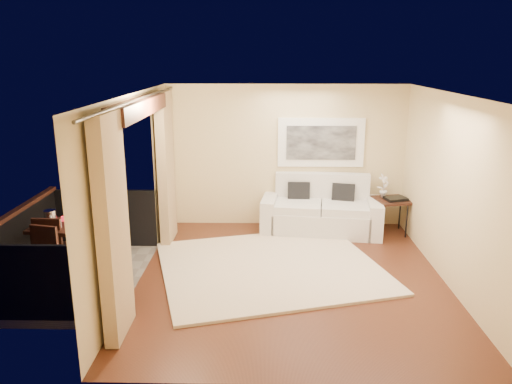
{
  "coord_description": "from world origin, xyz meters",
  "views": [
    {
      "loc": [
        -0.39,
        -6.84,
        3.22
      ],
      "look_at": [
        -0.54,
        1.01,
        1.05
      ],
      "focal_mm": 35.0,
      "sensor_mm": 36.0,
      "label": 1
    }
  ],
  "objects_px": {
    "sofa": "(321,212)",
    "ice_bucket": "(50,217)",
    "side_table": "(391,202)",
    "bistro_table": "(58,230)",
    "balcony_chair_near": "(42,255)",
    "balcony_chair_far": "(51,243)",
    "orchid": "(384,186)"
  },
  "relations": [
    {
      "from": "side_table",
      "to": "bistro_table",
      "type": "bearing_deg",
      "value": -160.1
    },
    {
      "from": "side_table",
      "to": "balcony_chair_near",
      "type": "distance_m",
      "value": 5.95
    },
    {
      "from": "orchid",
      "to": "bistro_table",
      "type": "xyz_separation_m",
      "value": [
        -5.25,
        -2.07,
        -0.15
      ]
    },
    {
      "from": "bistro_table",
      "to": "balcony_chair_far",
      "type": "distance_m",
      "value": 0.22
    },
    {
      "from": "orchid",
      "to": "side_table",
      "type": "bearing_deg",
      "value": -43.72
    },
    {
      "from": "orchid",
      "to": "balcony_chair_near",
      "type": "xyz_separation_m",
      "value": [
        -5.27,
        -2.61,
        -0.33
      ]
    },
    {
      "from": "bistro_table",
      "to": "balcony_chair_far",
      "type": "height_order",
      "value": "balcony_chair_far"
    },
    {
      "from": "side_table",
      "to": "orchid",
      "type": "xyz_separation_m",
      "value": [
        -0.13,
        0.13,
        0.28
      ]
    },
    {
      "from": "balcony_chair_near",
      "to": "ice_bucket",
      "type": "relative_size",
      "value": 4.72
    },
    {
      "from": "balcony_chair_far",
      "to": "balcony_chair_near",
      "type": "bearing_deg",
      "value": 98.45
    },
    {
      "from": "bistro_table",
      "to": "balcony_chair_near",
      "type": "distance_m",
      "value": 0.57
    },
    {
      "from": "balcony_chair_far",
      "to": "orchid",
      "type": "bearing_deg",
      "value": -154.58
    },
    {
      "from": "sofa",
      "to": "bistro_table",
      "type": "height_order",
      "value": "sofa"
    },
    {
      "from": "balcony_chair_far",
      "to": "balcony_chair_near",
      "type": "xyz_separation_m",
      "value": [
        0.04,
        -0.41,
        -0.02
      ]
    },
    {
      "from": "side_table",
      "to": "ice_bucket",
      "type": "xyz_separation_m",
      "value": [
        -5.5,
        -1.89,
        0.3
      ]
    },
    {
      "from": "sofa",
      "to": "side_table",
      "type": "height_order",
      "value": "sofa"
    },
    {
      "from": "side_table",
      "to": "ice_bucket",
      "type": "height_order",
      "value": "ice_bucket"
    },
    {
      "from": "sofa",
      "to": "ice_bucket",
      "type": "xyz_separation_m",
      "value": [
        -4.23,
        -1.99,
        0.53
      ]
    },
    {
      "from": "side_table",
      "to": "bistro_table",
      "type": "relative_size",
      "value": 0.89
    },
    {
      "from": "side_table",
      "to": "bistro_table",
      "type": "xyz_separation_m",
      "value": [
        -5.38,
        -1.95,
        0.12
      ]
    },
    {
      "from": "sofa",
      "to": "side_table",
      "type": "bearing_deg",
      "value": 2.45
    },
    {
      "from": "side_table",
      "to": "balcony_chair_far",
      "type": "relative_size",
      "value": 0.73
    },
    {
      "from": "sofa",
      "to": "ice_bucket",
      "type": "distance_m",
      "value": 4.71
    },
    {
      "from": "side_table",
      "to": "sofa",
      "type": "bearing_deg",
      "value": 175.57
    },
    {
      "from": "sofa",
      "to": "ice_bucket",
      "type": "bearing_deg",
      "value": -147.98
    },
    {
      "from": "balcony_chair_far",
      "to": "ice_bucket",
      "type": "xyz_separation_m",
      "value": [
        -0.06,
        0.19,
        0.34
      ]
    },
    {
      "from": "sofa",
      "to": "balcony_chair_far",
      "type": "height_order",
      "value": "sofa"
    },
    {
      "from": "ice_bucket",
      "to": "bistro_table",
      "type": "bearing_deg",
      "value": -25.88
    },
    {
      "from": "orchid",
      "to": "bistro_table",
      "type": "relative_size",
      "value": 0.55
    },
    {
      "from": "sofa",
      "to": "balcony_chair_far",
      "type": "xyz_separation_m",
      "value": [
        -4.17,
        -2.18,
        0.19
      ]
    },
    {
      "from": "sofa",
      "to": "ice_bucket",
      "type": "height_order",
      "value": "sofa"
    },
    {
      "from": "balcony_chair_near",
      "to": "ice_bucket",
      "type": "distance_m",
      "value": 0.7
    }
  ]
}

